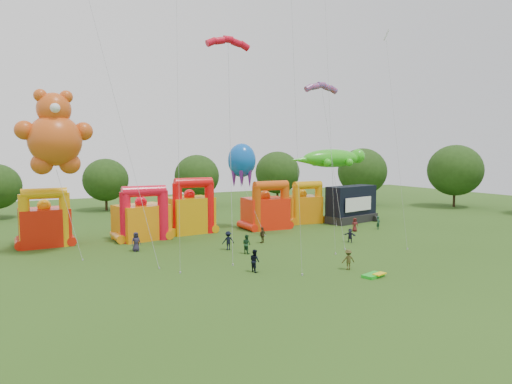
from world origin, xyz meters
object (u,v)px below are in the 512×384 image
bouncy_castle_0 (45,224)px  gecko_kite (333,177)px  octopus_kite (243,169)px  stage_trailer (351,204)px  teddy_bear_kite (59,155)px  spectator_4 (262,235)px  bouncy_castle_2 (190,212)px  spectator_0 (136,242)px

bouncy_castle_0 → gecko_kite: size_ratio=0.49×
bouncy_castle_0 → octopus_kite: (24.01, 0.09, 5.55)m
stage_trailer → gecko_kite: size_ratio=0.67×
teddy_bear_kite → octopus_kite: size_ratio=1.43×
gecko_kite → spectator_4: 19.65m
bouncy_castle_0 → spectator_4: bouncy_castle_0 is taller
bouncy_castle_2 → gecko_kite: bearing=-2.5°
bouncy_castle_0 → spectator_0: size_ratio=3.22×
bouncy_castle_0 → octopus_kite: octopus_kite is taller
teddy_bear_kite → gecko_kite: teddy_bear_kite is taller
teddy_bear_kite → octopus_kite: bearing=13.9°
stage_trailer → teddy_bear_kite: bearing=-175.1°
bouncy_castle_0 → stage_trailer: 40.42m
teddy_bear_kite → stage_trailer: bearing=4.9°
bouncy_castle_0 → bouncy_castle_2: bouncy_castle_2 is taller
teddy_bear_kite → gecko_kite: bearing=7.6°
octopus_kite → spectator_4: octopus_kite is taller
octopus_kite → spectator_0: bearing=-154.9°
stage_trailer → spectator_0: (-32.29, -5.15, -1.56)m
bouncy_castle_2 → spectator_0: bearing=-138.3°
stage_trailer → gecko_kite: (-2.19, 1.59, 3.91)m
octopus_kite → spectator_4: 12.26m
stage_trailer → teddy_bear_kite: 39.97m
bouncy_castle_0 → bouncy_castle_2: 16.70m
spectator_4 → teddy_bear_kite: bearing=-40.0°
bouncy_castle_0 → octopus_kite: 24.64m
bouncy_castle_2 → spectator_4: bearing=-63.7°
stage_trailer → octopus_kite: 17.38m
teddy_bear_kite → gecko_kite: 37.44m
octopus_kite → bouncy_castle_2: bearing=178.2°
gecko_kite → teddy_bear_kite: bearing=-172.4°
bouncy_castle_2 → teddy_bear_kite: (-15.48, -5.89, 7.20)m
bouncy_castle_0 → spectator_0: bouncy_castle_0 is taller
bouncy_castle_2 → octopus_kite: bearing=-1.8°
bouncy_castle_2 → spectator_4: bouncy_castle_2 is taller
bouncy_castle_0 → bouncy_castle_2: (16.69, 0.31, 0.23)m
stage_trailer → bouncy_castle_0: bearing=176.9°
gecko_kite → spectator_0: 31.33m
teddy_bear_kite → spectator_4: bearing=-11.3°
stage_trailer → octopus_kite: size_ratio=0.77×
bouncy_castle_0 → spectator_4: size_ratio=3.50×
spectator_0 → spectator_4: bearing=-18.0°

